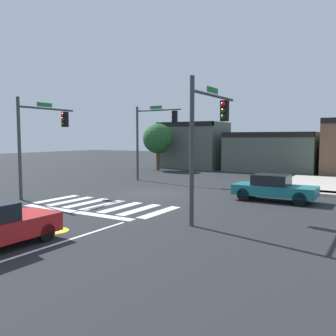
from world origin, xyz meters
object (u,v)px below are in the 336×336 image
Objects in this scene: traffic_signal_southeast at (208,127)px; traffic_signal_southwest at (41,131)px; roadside_tree at (158,139)px; traffic_signal_northwest at (153,130)px; car_teal at (274,188)px.

traffic_signal_southwest is at bearing 87.66° from traffic_signal_southeast.
traffic_signal_southeast is 11.00m from traffic_signal_southwest.
traffic_signal_southwest is at bearing -79.17° from roadside_tree.
traffic_signal_northwest reaches higher than traffic_signal_southwest.
car_teal is at bearing -12.24° from traffic_signal_southeast.
traffic_signal_northwest is (-9.46, 10.06, 0.18)m from traffic_signal_southeast.
car_teal is at bearing -21.23° from traffic_signal_northwest.
traffic_signal_northwest reaches higher than traffic_signal_southeast.
traffic_signal_northwest is at bearing 43.22° from traffic_signal_southeast.
traffic_signal_northwest is (1.53, 9.61, 0.25)m from traffic_signal_southwest.
traffic_signal_southwest is 9.74m from traffic_signal_northwest.
traffic_signal_southeast reaches higher than traffic_signal_southwest.
roadside_tree is at bearing 141.04° from car_teal.
traffic_signal_southeast is 6.83m from car_teal.
traffic_signal_southeast is at bearing -52.16° from roadside_tree.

